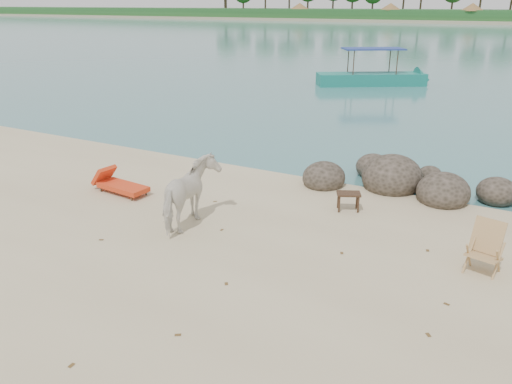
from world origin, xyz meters
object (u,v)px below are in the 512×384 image
Objects in this scene: boulders at (406,183)px; cow at (191,195)px; side_table at (348,203)px; lounge_chair at (123,185)px; deck_chair at (485,251)px; boat_near at (373,55)px.

cow is (-3.74, -4.64, 0.53)m from boulders.
cow is at bearing -163.09° from side_table.
deck_chair is (8.76, 0.02, 0.21)m from lounge_chair.
lounge_chair is at bearing -149.67° from boulders.
deck_chair is at bearing 5.92° from lounge_chair.
cow reaches higher than deck_chair.
lounge_chair is (-5.60, -1.69, 0.04)m from side_table.
cow is at bearing -115.39° from boat_near.
side_table is 20.84m from boat_near.
deck_chair is at bearing 178.03° from cow.
deck_chair is at bearing -52.70° from side_table.
lounge_chair is at bearing -26.41° from cow.
side_table is 0.31× the size of lounge_chair.
lounge_chair is at bearing -122.45° from boat_near.
boat_near reaches higher than deck_chair.
cow reaches higher than side_table.
deck_chair reaches higher than lounge_chair.
boat_near is (-6.18, 17.98, 1.57)m from boulders.
lounge_chair is 8.76m from deck_chair.
cow is at bearing -128.90° from boulders.
boulders is 19.08m from boat_near.
boulders is 4.41m from deck_chair.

